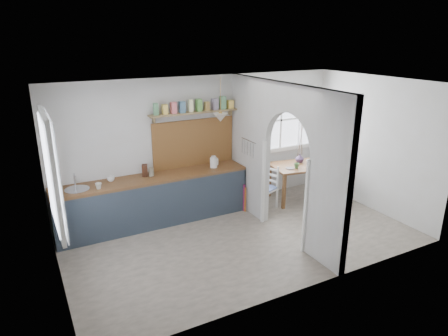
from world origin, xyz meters
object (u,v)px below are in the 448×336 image
chair_right (334,174)px  kettle (214,162)px  dining_table (300,182)px  vase (300,158)px  chair_left (265,188)px

chair_right → kettle: (-2.71, 0.40, 0.57)m
dining_table → kettle: kettle is taller
dining_table → chair_right: chair_right is taller
vase → dining_table: bearing=-115.8°
dining_table → chair_left: 0.92m
kettle → vase: bearing=-26.6°
dining_table → vase: bearing=73.6°
dining_table → chair_right: size_ratio=1.38×
dining_table → vase: size_ratio=6.63×
chair_right → vase: 0.91m
kettle → vase: size_ratio=1.21×
dining_table → chair_right: bearing=4.1°
vase → chair_left: bearing=-168.4°
chair_left → vase: size_ratio=4.72×
kettle → chair_left: bearing=-43.2°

